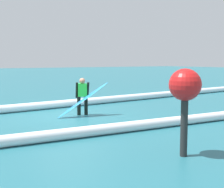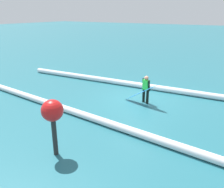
# 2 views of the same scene
# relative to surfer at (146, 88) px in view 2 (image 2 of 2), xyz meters

# --- Properties ---
(ground_plane) EXTENTS (160.02, 160.02, 0.00)m
(ground_plane) POSITION_rel_surfer_xyz_m (0.52, -0.08, -0.82)
(ground_plane) COLOR #236673
(surfer) EXTENTS (0.49, 0.32, 1.46)m
(surfer) POSITION_rel_surfer_xyz_m (0.00, 0.00, 0.00)
(surfer) COLOR black
(surfer) RESTS_ON ground_plane
(surfboard) EXTENTS (2.06, 0.62, 1.31)m
(surfboard) POSITION_rel_surfer_xyz_m (0.12, 0.29, -0.18)
(surfboard) COLOR #268CE5
(surfboard) RESTS_ON ground_plane
(channel_buoy) EXTENTS (0.71, 0.71, 1.96)m
(channel_buoy) POSITION_rel_surfer_xyz_m (0.58, 5.97, 0.70)
(channel_buoy) COLOR #262626
(channel_buoy) RESTS_ON ground_plane
(wave_crest_foreground) EXTENTS (23.44, 2.00, 0.34)m
(wave_crest_foreground) POSITION_rel_surfer_xyz_m (-1.83, -2.39, -0.65)
(wave_crest_foreground) COLOR white
(wave_crest_foreground) RESTS_ON ground_plane
(wave_crest_midground) EXTENTS (16.17, 1.55, 0.31)m
(wave_crest_midground) POSITION_rel_surfer_xyz_m (1.92, 3.21, -0.67)
(wave_crest_midground) COLOR white
(wave_crest_midground) RESTS_ON ground_plane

